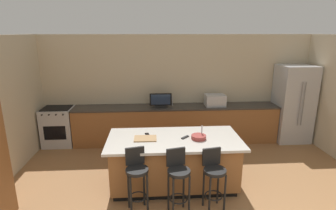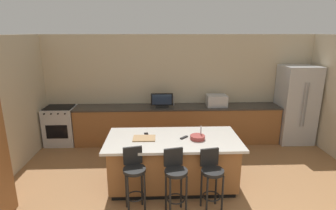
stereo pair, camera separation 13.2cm
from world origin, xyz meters
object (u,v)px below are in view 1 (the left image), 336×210
at_px(bar_stool_left, 137,175).
at_px(bar_stool_right, 214,175).
at_px(kitchen_island, 174,161).
at_px(bar_stool_center, 178,176).
at_px(range_oven, 59,126).
at_px(microwave, 215,100).
at_px(tv_remote, 185,137).
at_px(refrigerator, 293,104).
at_px(cell_phone, 147,134).
at_px(cutting_board, 145,138).
at_px(tv_monitor, 161,101).
at_px(fruit_bowl, 199,137).

height_order(bar_stool_left, bar_stool_right, bar_stool_left).
relative_size(kitchen_island, bar_stool_center, 2.27).
bearing_deg(bar_stool_center, range_oven, 121.12).
height_order(microwave, tv_remote, microwave).
height_order(refrigerator, cell_phone, refrigerator).
bearing_deg(bar_stool_left, cutting_board, 66.84).
relative_size(bar_stool_right, cutting_board, 2.53).
height_order(range_oven, tv_monitor, tv_monitor).
bearing_deg(tv_monitor, range_oven, 178.83).
bearing_deg(refrigerator, microwave, 178.27).
height_order(kitchen_island, bar_stool_left, bar_stool_left).
bearing_deg(fruit_bowl, tv_monitor, 106.20).
xyz_separation_m(range_oven, bar_stool_right, (3.18, -2.67, 0.11)).
distance_m(kitchen_island, fruit_bowl, 0.63).
relative_size(range_oven, microwave, 1.96).
bearing_deg(refrigerator, bar_stool_right, -134.86).
height_order(microwave, bar_stool_left, microwave).
bearing_deg(bar_stool_center, bar_stool_left, 158.75).
bearing_deg(kitchen_island, tv_remote, 2.64).
height_order(fruit_bowl, cutting_board, fruit_bowl).
bearing_deg(cutting_board, microwave, 49.49).
relative_size(bar_stool_right, tv_remote, 5.69).
xyz_separation_m(microwave, bar_stool_right, (-0.64, -2.67, -0.48)).
distance_m(bar_stool_right, cutting_board, 1.30).
relative_size(refrigerator, tv_remote, 11.20).
height_order(tv_monitor, cell_phone, tv_monitor).
bearing_deg(kitchen_island, fruit_bowl, -8.10).
height_order(refrigerator, tv_remote, refrigerator).
bearing_deg(refrigerator, bar_stool_center, -139.63).
bearing_deg(bar_stool_right, cutting_board, 135.48).
height_order(range_oven, cutting_board, range_oven).
bearing_deg(fruit_bowl, bar_stool_center, -120.90).
distance_m(bar_stool_center, tv_remote, 0.86).
xyz_separation_m(tv_monitor, bar_stool_right, (0.70, -2.62, -0.50)).
relative_size(microwave, bar_stool_right, 0.50).
xyz_separation_m(cell_phone, cutting_board, (-0.03, -0.20, 0.01)).
xyz_separation_m(kitchen_island, tv_monitor, (-0.16, 1.92, 0.62)).
bearing_deg(tv_monitor, bar_stool_center, -86.82).
height_order(kitchen_island, range_oven, range_oven).
bearing_deg(cell_phone, fruit_bowl, -25.15).
distance_m(microwave, tv_remote, 2.20).
bearing_deg(tv_remote, fruit_bowl, 28.81).
distance_m(bar_stool_right, fruit_bowl, 0.74).
relative_size(refrigerator, cutting_board, 4.99).
bearing_deg(bar_stool_left, range_oven, 114.38).
relative_size(refrigerator, fruit_bowl, 7.52).
bearing_deg(fruit_bowl, cell_phone, 163.83).
bearing_deg(bar_stool_right, kitchen_island, 117.37).
relative_size(kitchen_island, bar_stool_left, 2.29).
distance_m(range_oven, cutting_board, 2.93).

